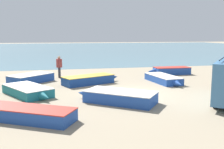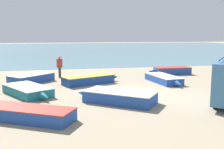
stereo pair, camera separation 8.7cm
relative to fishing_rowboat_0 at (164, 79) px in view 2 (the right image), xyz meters
The scene contains 11 objects.
ground_plane 4.56m from the fishing_rowboat_0, 137.17° to the right, with size 200.00×200.00×0.00m, color gray.
sea_water 49.02m from the fishing_rowboat_0, 93.90° to the left, with size 120.00×80.00×0.01m, color slate.
fishing_rowboat_0 is the anchor object (origin of this frame).
fishing_rowboat_1 6.76m from the fishing_rowboat_0, 133.62° to the right, with size 4.22×3.57×0.62m.
fishing_rowboat_2 9.84m from the fishing_rowboat_0, 167.05° to the left, with size 3.50×3.49×0.62m.
fishing_rowboat_3 4.31m from the fishing_rowboat_0, 59.52° to the left, with size 3.83×1.32×0.64m.
fishing_rowboat_4 11.42m from the fishing_rowboat_0, 142.93° to the right, with size 4.60×3.10×0.55m.
fishing_rowboat_5 5.46m from the fishing_rowboat_0, behind, with size 4.49×2.74×0.62m.
fishing_rowboat_6 9.72m from the fishing_rowboat_0, 166.65° to the right, with size 3.23×4.14×0.54m.
fisherman_0 8.48m from the fishing_rowboat_0, 153.76° to the left, with size 0.47×0.47×1.81m.
fisherman_2 3.63m from the fishing_rowboat_0, 31.40° to the right, with size 0.44×0.44×1.66m.
Camera 2 is at (-4.33, -14.89, 3.56)m, focal length 42.00 mm.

